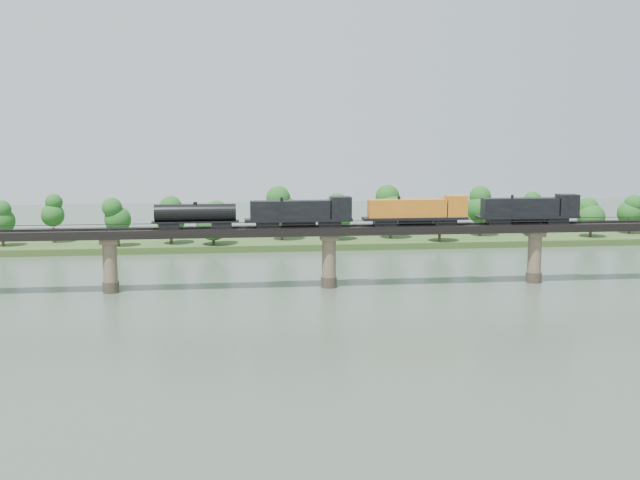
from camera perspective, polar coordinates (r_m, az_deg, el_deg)
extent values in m
plane|color=#394939|center=(121.78, 2.48, -6.18)|extent=(400.00, 400.00, 0.00)
cube|color=#304B1E|center=(204.44, -1.36, -0.09)|extent=(300.00, 24.00, 1.60)
cylinder|color=#473A2D|center=(150.73, -14.64, -3.26)|extent=(3.00, 3.00, 2.00)
cylinder|color=#79694F|center=(149.92, -14.71, -1.57)|extent=(2.60, 2.60, 9.00)
cube|color=#79694F|center=(149.31, -14.76, -0.06)|extent=(3.20, 3.20, 1.00)
cylinder|color=#473A2D|center=(150.51, 0.64, -3.00)|extent=(3.00, 3.00, 2.00)
cylinder|color=#79694F|center=(149.71, 0.64, -1.32)|extent=(2.60, 2.60, 9.00)
cube|color=#79694F|center=(149.10, 0.64, 0.20)|extent=(3.20, 3.20, 1.00)
cylinder|color=#473A2D|center=(160.59, 14.95, -2.57)|extent=(3.00, 3.00, 2.00)
cylinder|color=#79694F|center=(159.84, 15.01, -0.99)|extent=(2.60, 2.60, 9.00)
cube|color=#79694F|center=(159.27, 15.06, 0.43)|extent=(3.20, 3.20, 1.00)
cube|color=black|center=(148.93, 0.64, 0.68)|extent=(220.00, 5.00, 1.50)
cube|color=black|center=(148.09, 0.68, 0.96)|extent=(220.00, 0.12, 0.16)
cube|color=black|center=(149.56, 0.61, 1.03)|extent=(220.00, 0.12, 0.16)
cube|color=black|center=(146.39, 0.77, 1.12)|extent=(220.00, 0.10, 0.10)
cube|color=black|center=(151.11, 0.53, 1.34)|extent=(220.00, 0.10, 0.10)
cube|color=black|center=(146.43, 0.77, 0.98)|extent=(0.08, 0.08, 0.70)
cube|color=black|center=(151.15, 0.53, 1.21)|extent=(0.08, 0.08, 0.70)
cylinder|color=#382619|center=(204.98, -21.62, 0.04)|extent=(0.70, 0.70, 3.27)
sphere|color=#154C16|center=(204.45, -21.68, 1.25)|extent=(6.20, 6.20, 6.20)
sphere|color=#154C16|center=(204.17, -21.72, 2.01)|extent=(4.65, 4.65, 4.65)
cylinder|color=#382619|center=(206.62, -18.41, 0.32)|extent=(0.70, 0.70, 3.71)
sphere|color=#154C16|center=(206.04, -18.48, 1.69)|extent=(5.67, 5.67, 5.67)
sphere|color=#154C16|center=(205.73, -18.51, 2.54)|extent=(4.25, 4.25, 4.25)
cylinder|color=#382619|center=(196.20, -14.14, 0.07)|extent=(0.70, 0.70, 3.51)
sphere|color=#154C16|center=(195.62, -14.19, 1.42)|extent=(6.31, 6.31, 6.31)
sphere|color=#154C16|center=(195.31, -14.22, 2.28)|extent=(4.73, 4.73, 4.73)
cylinder|color=#382619|center=(197.52, -10.54, 0.21)|extent=(0.70, 0.70, 3.34)
sphere|color=#154C16|center=(196.96, -10.57, 1.49)|extent=(7.18, 7.18, 7.18)
sphere|color=#154C16|center=(196.66, -10.60, 2.30)|extent=(5.39, 5.39, 5.39)
cylinder|color=#382619|center=(194.48, -7.58, 0.07)|extent=(0.70, 0.70, 2.83)
sphere|color=#154C16|center=(193.99, -7.60, 1.18)|extent=(8.26, 8.26, 8.26)
sphere|color=#154C16|center=(193.72, -7.61, 1.87)|extent=(6.19, 6.19, 6.19)
cylinder|color=#382619|center=(201.35, -2.73, 0.58)|extent=(0.70, 0.70, 3.96)
sphere|color=#154C16|center=(200.72, -2.74, 2.07)|extent=(8.07, 8.07, 8.07)
sphere|color=#154C16|center=(200.39, -2.75, 3.01)|extent=(6.05, 6.05, 6.05)
cylinder|color=#382619|center=(201.29, 1.16, 0.48)|extent=(0.70, 0.70, 3.27)
sphere|color=#154C16|center=(200.76, 1.16, 1.71)|extent=(8.03, 8.03, 8.03)
sphere|color=#154C16|center=(200.47, 1.16, 2.49)|extent=(6.02, 6.02, 6.02)
cylinder|color=#382619|center=(204.81, 5.03, 0.68)|extent=(0.70, 0.70, 3.92)
sphere|color=#154C16|center=(204.20, 5.05, 2.13)|extent=(8.29, 8.29, 8.29)
sphere|color=#154C16|center=(203.88, 5.06, 3.04)|extent=(6.21, 6.21, 6.21)
cylinder|color=#382619|center=(200.72, 8.49, 0.34)|extent=(0.70, 0.70, 3.02)
sphere|color=#154C16|center=(200.22, 8.52, 1.48)|extent=(7.74, 7.74, 7.74)
sphere|color=#154C16|center=(199.94, 8.53, 2.20)|extent=(5.80, 5.80, 5.80)
cylinder|color=#382619|center=(212.70, 11.32, 0.81)|extent=(0.70, 0.70, 3.80)
sphere|color=#154C16|center=(212.13, 11.36, 2.17)|extent=(7.47, 7.47, 7.47)
sphere|color=#154C16|center=(211.83, 11.38, 3.02)|extent=(5.60, 5.60, 5.60)
cylinder|color=#382619|center=(217.57, 14.72, 0.81)|extent=(0.70, 0.70, 3.38)
sphere|color=#154C16|center=(217.06, 14.77, 1.99)|extent=(6.23, 6.23, 6.23)
sphere|color=#154C16|center=(216.79, 14.79, 2.73)|extent=(4.67, 4.67, 4.67)
cylinder|color=#382619|center=(217.79, 18.68, 0.57)|extent=(0.70, 0.70, 2.77)
sphere|color=#154C16|center=(217.36, 18.72, 1.54)|extent=(7.04, 7.04, 7.04)
sphere|color=#154C16|center=(217.12, 18.75, 2.14)|extent=(5.28, 5.28, 5.28)
cylinder|color=#382619|center=(228.33, 21.13, 0.80)|extent=(0.70, 0.70, 2.94)
sphere|color=#154C16|center=(227.89, 21.18, 1.78)|extent=(6.73, 6.73, 6.73)
sphere|color=#154C16|center=(227.66, 21.21, 2.40)|extent=(5.05, 5.05, 5.05)
cube|color=black|center=(160.51, 16.44, 1.36)|extent=(4.19, 2.51, 1.15)
cube|color=black|center=(156.33, 12.56, 1.33)|extent=(4.19, 2.51, 1.15)
cube|color=black|center=(158.24, 14.53, 1.61)|extent=(19.89, 3.14, 0.52)
cube|color=black|center=(157.48, 14.03, 2.31)|extent=(14.66, 2.83, 3.35)
cube|color=black|center=(161.03, 17.17, 2.42)|extent=(3.77, 3.14, 3.98)
cylinder|color=black|center=(158.31, 14.53, 1.40)|extent=(6.28, 1.47, 1.47)
cube|color=black|center=(153.18, 8.86, 1.29)|extent=(4.19, 2.51, 1.15)
cube|color=black|center=(150.49, 4.63, 1.24)|extent=(4.19, 2.51, 1.15)
cube|color=black|center=(151.65, 6.77, 1.54)|extent=(19.89, 3.14, 0.52)
cube|color=orange|center=(151.08, 6.20, 2.26)|extent=(14.66, 2.83, 3.35)
cube|color=orange|center=(153.44, 9.64, 2.40)|extent=(3.77, 3.14, 3.98)
cylinder|color=black|center=(151.71, 6.77, 1.32)|extent=(6.28, 1.47, 1.47)
cube|color=black|center=(148.77, 0.68, 1.18)|extent=(4.19, 2.51, 1.15)
cube|color=black|center=(147.72, -3.76, 1.12)|extent=(4.19, 2.51, 1.15)
cube|color=black|center=(148.05, -1.53, 1.43)|extent=(19.89, 3.14, 0.52)
cube|color=black|center=(147.70, -2.14, 2.17)|extent=(14.66, 2.83, 3.35)
cube|color=black|center=(148.73, 1.48, 2.34)|extent=(3.77, 3.14, 3.98)
cylinder|color=black|center=(148.12, -1.53, 1.21)|extent=(6.28, 1.47, 1.47)
cube|color=black|center=(147.52, -7.01, 1.06)|extent=(3.66, 2.30, 1.15)
cube|color=black|center=(147.86, -10.66, 1.00)|extent=(3.66, 2.30, 1.15)
cube|color=black|center=(147.53, -8.84, 1.29)|extent=(15.70, 2.51, 0.31)
cylinder|color=black|center=(147.34, -8.85, 1.94)|extent=(14.66, 3.14, 3.14)
cylinder|color=black|center=(147.17, -8.87, 2.59)|extent=(0.73, 0.73, 0.52)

